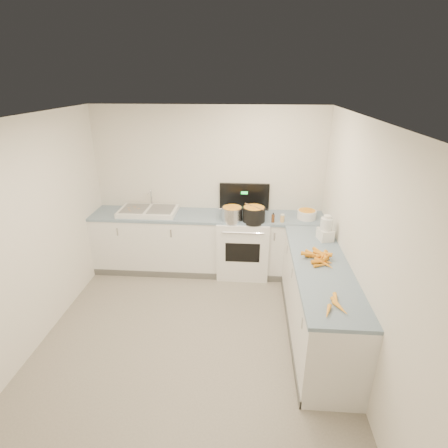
# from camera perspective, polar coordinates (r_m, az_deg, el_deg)

# --- Properties ---
(floor) EXTENTS (3.50, 4.00, 0.00)m
(floor) POSITION_cam_1_polar(r_m,az_deg,el_deg) (4.30, -5.37, -18.76)
(floor) COLOR gray
(floor) RESTS_ON ground
(ceiling) EXTENTS (3.50, 4.00, 0.00)m
(ceiling) POSITION_cam_1_polar(r_m,az_deg,el_deg) (3.25, -7.03, 16.47)
(ceiling) COLOR silver
(ceiling) RESTS_ON ground
(wall_back) EXTENTS (3.50, 0.00, 2.50)m
(wall_back) POSITION_cam_1_polar(r_m,az_deg,el_deg) (5.44, -2.46, 5.70)
(wall_back) COLOR silver
(wall_back) RESTS_ON ground
(wall_front) EXTENTS (3.50, 0.00, 2.50)m
(wall_front) POSITION_cam_1_polar(r_m,az_deg,el_deg) (2.07, -16.99, -28.99)
(wall_front) COLOR silver
(wall_front) RESTS_ON ground
(wall_left) EXTENTS (0.00, 4.00, 2.50)m
(wall_left) POSITION_cam_1_polar(r_m,az_deg,el_deg) (4.27, -29.93, -2.44)
(wall_left) COLOR silver
(wall_left) RESTS_ON ground
(wall_right) EXTENTS (0.00, 4.00, 2.50)m
(wall_right) POSITION_cam_1_polar(r_m,az_deg,el_deg) (3.72, 21.55, -4.35)
(wall_right) COLOR silver
(wall_right) RESTS_ON ground
(counter_back) EXTENTS (3.50, 0.62, 0.94)m
(counter_back) POSITION_cam_1_polar(r_m,az_deg,el_deg) (5.45, -2.68, -3.09)
(counter_back) COLOR white
(counter_back) RESTS_ON ground
(counter_right) EXTENTS (0.62, 2.20, 0.94)m
(counter_right) POSITION_cam_1_polar(r_m,az_deg,el_deg) (4.29, 15.02, -11.80)
(counter_right) COLOR white
(counter_right) RESTS_ON ground
(stove) EXTENTS (0.76, 0.65, 1.36)m
(stove) POSITION_cam_1_polar(r_m,az_deg,el_deg) (5.40, 3.11, -3.31)
(stove) COLOR white
(stove) RESTS_ON ground
(sink) EXTENTS (0.86, 0.52, 0.31)m
(sink) POSITION_cam_1_polar(r_m,az_deg,el_deg) (5.43, -12.25, 2.11)
(sink) COLOR white
(sink) RESTS_ON counter_back
(steel_pot) EXTENTS (0.39, 0.39, 0.22)m
(steel_pot) POSITION_cam_1_polar(r_m,az_deg,el_deg) (5.03, 1.32, 1.59)
(steel_pot) COLOR silver
(steel_pot) RESTS_ON stove
(black_pot) EXTENTS (0.34, 0.34, 0.23)m
(black_pot) POSITION_cam_1_polar(r_m,az_deg,el_deg) (5.01, 4.89, 1.51)
(black_pot) COLOR black
(black_pot) RESTS_ON stove
(wooden_spoon) EXTENTS (0.27, 0.27, 0.02)m
(wooden_spoon) POSITION_cam_1_polar(r_m,az_deg,el_deg) (4.97, 4.94, 2.85)
(wooden_spoon) COLOR #AD7A47
(wooden_spoon) RESTS_ON black_pot
(mixing_bowl) EXTENTS (0.31, 0.31, 0.13)m
(mixing_bowl) POSITION_cam_1_polar(r_m,az_deg,el_deg) (5.24, 13.34, 1.53)
(mixing_bowl) COLOR white
(mixing_bowl) RESTS_ON counter_back
(extract_bottle) EXTENTS (0.05, 0.05, 0.12)m
(extract_bottle) POSITION_cam_1_polar(r_m,az_deg,el_deg) (5.02, 8.01, 0.93)
(extract_bottle) COLOR #593319
(extract_bottle) RESTS_ON counter_back
(spice_jar) EXTENTS (0.06, 0.06, 0.10)m
(spice_jar) POSITION_cam_1_polar(r_m,az_deg,el_deg) (5.05, 9.50, 0.88)
(spice_jar) COLOR #E5B266
(spice_jar) RESTS_ON counter_back
(food_processor) EXTENTS (0.20, 0.23, 0.33)m
(food_processor) POSITION_cam_1_polar(r_m,az_deg,el_deg) (4.58, 16.28, -0.85)
(food_processor) COLOR white
(food_processor) RESTS_ON counter_right
(carrot_pile) EXTENTS (0.36, 0.44, 0.09)m
(carrot_pile) POSITION_cam_1_polar(r_m,az_deg,el_deg) (4.10, 15.57, -5.26)
(carrot_pile) COLOR orange
(carrot_pile) RESTS_ON counter_right
(peeled_carrots) EXTENTS (0.22, 0.37, 0.04)m
(peeled_carrots) POSITION_cam_1_polar(r_m,az_deg,el_deg) (3.37, 17.76, -12.54)
(peeled_carrots) COLOR #FFA026
(peeled_carrots) RESTS_ON counter_right
(peelings) EXTENTS (0.20, 0.28, 0.01)m
(peelings) POSITION_cam_1_polar(r_m,az_deg,el_deg) (5.47, -14.65, 2.48)
(peelings) COLOR tan
(peelings) RESTS_ON sink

